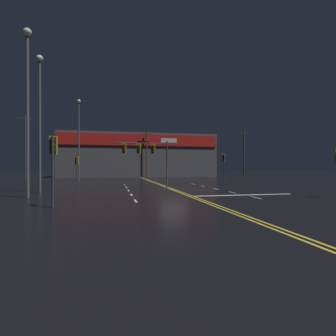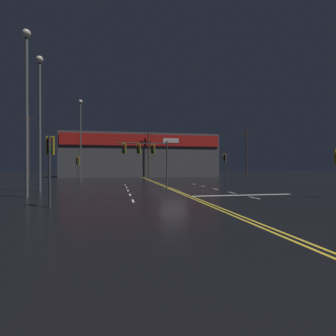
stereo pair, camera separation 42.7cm
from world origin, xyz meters
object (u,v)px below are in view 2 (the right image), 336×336
(streetlight_near_right, at_px, (40,108))
(streetlight_median_approach, at_px, (81,131))
(traffic_signal_corner_northeast, at_px, (225,161))
(traffic_signal_median, at_px, (145,151))
(streetlight_near_left, at_px, (27,93))
(traffic_signal_corner_southwest, at_px, (50,155))
(traffic_signal_corner_northwest, at_px, (78,164))

(streetlight_near_right, bearing_deg, streetlight_median_approach, 86.17)
(traffic_signal_corner_northeast, bearing_deg, traffic_signal_median, -149.18)
(streetlight_near_left, relative_size, streetlight_median_approach, 0.97)
(traffic_signal_median, relative_size, traffic_signal_corner_southwest, 1.34)
(traffic_signal_median, xyz_separation_m, streetlight_near_left, (-8.83, -6.25, 3.54))
(traffic_signal_corner_northeast, height_order, traffic_signal_corner_northwest, traffic_signal_corner_northeast)
(traffic_signal_corner_northwest, bearing_deg, traffic_signal_corner_southwest, -86.57)
(traffic_signal_corner_northwest, relative_size, streetlight_median_approach, 0.28)
(streetlight_near_left, bearing_deg, streetlight_near_right, 93.02)
(traffic_signal_corner_northwest, height_order, streetlight_near_left, streetlight_near_left)
(traffic_signal_corner_southwest, bearing_deg, traffic_signal_corner_northwest, 93.43)
(traffic_signal_median, height_order, streetlight_near_right, streetlight_near_right)
(traffic_signal_corner_southwest, xyz_separation_m, streetlight_near_left, (-2.63, 4.86, 4.43))
(traffic_signal_median, relative_size, traffic_signal_corner_northwest, 1.50)
(traffic_signal_median, relative_size, streetlight_median_approach, 0.42)
(traffic_signal_corner_northwest, xyz_separation_m, streetlight_near_left, (-1.57, -12.81, 4.75))
(traffic_signal_corner_southwest, height_order, streetlight_near_left, streetlight_near_left)
(traffic_signal_corner_southwest, relative_size, streetlight_near_right, 0.33)
(traffic_signal_median, xyz_separation_m, traffic_signal_corner_southwest, (-6.20, -11.10, -0.89))
(traffic_signal_corner_northeast, height_order, streetlight_median_approach, streetlight_median_approach)
(traffic_signal_corner_northwest, bearing_deg, traffic_signal_corner_northeast, 0.79)
(traffic_signal_median, bearing_deg, traffic_signal_corner_northwest, 137.90)
(traffic_signal_corner_northeast, distance_m, traffic_signal_corner_northwest, 18.69)
(streetlight_near_left, bearing_deg, traffic_signal_corner_northeast, 32.82)
(traffic_signal_median, xyz_separation_m, streetlight_near_right, (-9.04, -2.35, 3.41))
(traffic_signal_corner_southwest, bearing_deg, traffic_signal_median, 60.82)
(traffic_signal_corner_southwest, xyz_separation_m, streetlight_median_approach, (-1.72, 25.38, 4.62))
(streetlight_near_right, bearing_deg, streetlight_near_left, -86.98)
(traffic_signal_median, distance_m, traffic_signal_corner_northwest, 9.86)
(streetlight_median_approach, bearing_deg, traffic_signal_corner_northwest, -85.09)
(traffic_signal_corner_northeast, height_order, streetlight_near_left, streetlight_near_left)
(traffic_signal_corner_northeast, distance_m, streetlight_near_right, 22.82)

